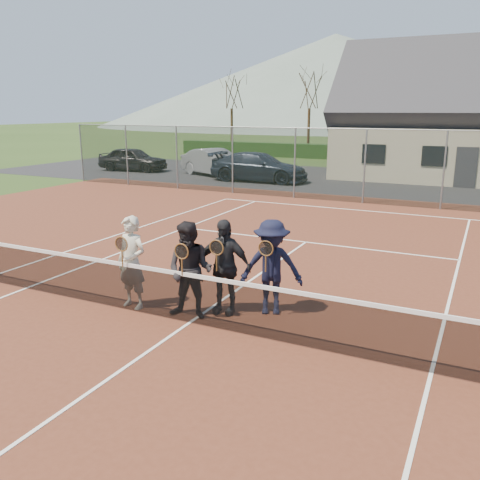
{
  "coord_description": "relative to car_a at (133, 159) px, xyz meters",
  "views": [
    {
      "loc": [
        4.55,
        -7.21,
        3.75
      ],
      "look_at": [
        0.27,
        1.5,
        1.25
      ],
      "focal_mm": 38.0,
      "sensor_mm": 36.0,
      "label": 1
    }
  ],
  "objects": [
    {
      "name": "tree_a",
      "position": [
        -0.35,
        14.37,
        5.05
      ],
      "size": [
        3.2,
        3.2,
        7.77
      ],
      "color": "#332212",
      "rests_on": "ground"
    },
    {
      "name": "hill_west",
      "position": [
        -9.35,
        76.37,
        8.26
      ],
      "size": [
        110.0,
        110.0,
        18.0
      ],
      "primitive_type": "cone",
      "color": "slate",
      "rests_on": "ground"
    },
    {
      "name": "tennis_net",
      "position": [
        15.65,
        -18.63,
        -0.2
      ],
      "size": [
        11.68,
        0.08,
        1.1
      ],
      "color": "slate",
      "rests_on": "ground"
    },
    {
      "name": "player_b",
      "position": [
        15.53,
        -18.38,
        0.18
      ],
      "size": [
        0.96,
        0.79,
        1.8
      ],
      "color": "black",
      "rests_on": "court_surface"
    },
    {
      "name": "car_c",
      "position": [
        9.09,
        -0.92,
        0.03
      ],
      "size": [
        5.35,
        2.29,
        1.54
      ],
      "primitive_type": "imported",
      "rotation": [
        0.0,
        0.0,
        1.6
      ],
      "color": "black",
      "rests_on": "ground"
    },
    {
      "name": "perimeter_fence",
      "position": [
        15.65,
        -5.13,
        0.78
      ],
      "size": [
        30.07,
        0.07,
        3.02
      ],
      "color": "slate",
      "rests_on": "ground"
    },
    {
      "name": "tarmac_carpark",
      "position": [
        11.65,
        1.37,
        -0.73
      ],
      "size": [
        40.0,
        12.0,
        0.01
      ],
      "primitive_type": "cube",
      "color": "black",
      "rests_on": "ground"
    },
    {
      "name": "hedge_row",
      "position": [
        15.65,
        13.37,
        -0.19
      ],
      "size": [
        40.0,
        1.2,
        1.1
      ],
      "primitive_type": "cube",
      "color": "black",
      "rests_on": "ground"
    },
    {
      "name": "player_a",
      "position": [
        14.27,
        -18.45,
        0.18
      ],
      "size": [
        0.7,
        0.53,
        1.8
      ],
      "color": "beige",
      "rests_on": "court_surface"
    },
    {
      "name": "car_b",
      "position": [
        5.81,
        0.14,
        0.03
      ],
      "size": [
        4.96,
        3.33,
        1.55
      ],
      "primitive_type": "imported",
      "rotation": [
        0.0,
        0.0,
        1.17
      ],
      "color": "gray",
      "rests_on": "ground"
    },
    {
      "name": "ground",
      "position": [
        15.65,
        1.37,
        -0.74
      ],
      "size": [
        220.0,
        220.0,
        0.0
      ],
      "primitive_type": "plane",
      "color": "#2A4117",
      "rests_on": "ground"
    },
    {
      "name": "car_a",
      "position": [
        0.0,
        0.0,
        0.0
      ],
      "size": [
        4.49,
        2.15,
        1.48
      ],
      "primitive_type": "imported",
      "rotation": [
        0.0,
        0.0,
        1.67
      ],
      "color": "black",
      "rests_on": "ground"
    },
    {
      "name": "court_markings",
      "position": [
        15.65,
        -18.63,
        -0.71
      ],
      "size": [
        11.03,
        23.83,
        0.01
      ],
      "color": "white",
      "rests_on": "court_surface"
    },
    {
      "name": "player_c",
      "position": [
        15.96,
        -17.89,
        0.18
      ],
      "size": [
        1.1,
        0.57,
        1.8
      ],
      "color": "black",
      "rests_on": "court_surface"
    },
    {
      "name": "player_d",
      "position": [
        16.77,
        -17.55,
        0.18
      ],
      "size": [
        1.33,
        1.05,
        1.8
      ],
      "color": "black",
      "rests_on": "court_surface"
    },
    {
      "name": "court_surface",
      "position": [
        15.65,
        -18.63,
        -0.73
      ],
      "size": [
        30.0,
        30.0,
        0.02
      ],
      "primitive_type": "cube",
      "color": "#562819",
      "rests_on": "ground"
    },
    {
      "name": "tree_b",
      "position": [
        6.65,
        14.37,
        5.05
      ],
      "size": [
        3.2,
        3.2,
        7.77
      ],
      "color": "#332012",
      "rests_on": "ground"
    },
    {
      "name": "tree_c",
      "position": [
        17.65,
        14.37,
        5.05
      ],
      "size": [
        3.2,
        3.2,
        7.77
      ],
      "color": "#342313",
      "rests_on": "ground"
    }
  ]
}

